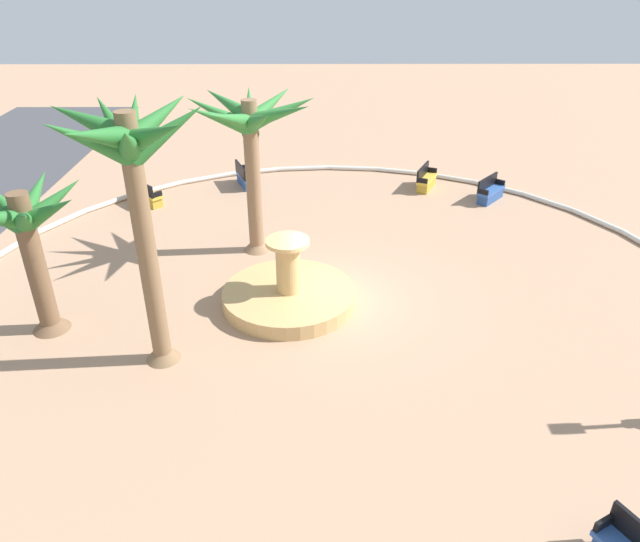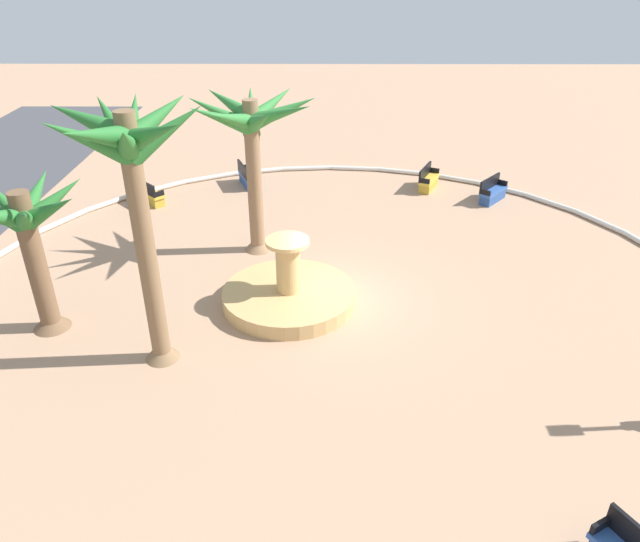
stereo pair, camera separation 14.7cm
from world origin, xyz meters
name	(u,v)px [view 2 (the right image)]	position (x,y,z in m)	size (l,w,h in m)	color
ground_plane	(333,299)	(0.00, 0.00, 0.00)	(80.00, 80.00, 0.00)	tan
plaza_curb	(333,296)	(0.00, 0.00, 0.10)	(23.64, 23.64, 0.20)	silver
fountain	(289,294)	(-0.25, 1.32, 0.31)	(3.95, 3.95, 2.10)	tan
palm_tree_near_fountain	(132,168)	(-2.93, 4.49, 5.14)	(3.65, 3.65, 6.65)	brown
palm_tree_by_curb	(28,231)	(-1.56, 7.89, 2.98)	(3.47, 3.43, 4.30)	brown
palm_tree_mid_plaza	(251,132)	(3.29, 2.61, 4.19)	(4.14, 4.29, 5.47)	#8E6B4C
bench_east	(428,181)	(9.22, -4.29, 0.35)	(1.66, 1.13, 1.00)	gold
bench_west	(247,178)	(9.56, 3.66, 0.35)	(1.67, 1.04, 1.00)	#335BA8
bench_southeast	(149,195)	(7.52, 7.47, 0.35)	(1.49, 1.48, 1.00)	gold
bench_southwest	(492,193)	(7.82, -6.73, 0.35)	(1.54, 1.43, 1.00)	#335BA8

